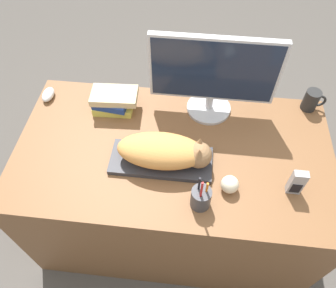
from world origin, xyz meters
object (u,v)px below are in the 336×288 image
(monitor, at_px, (214,74))
(coffee_mug, at_px, (312,100))
(keyboard, at_px, (161,161))
(phone, at_px, (297,183))
(book_stack, at_px, (113,100))
(cat, at_px, (167,151))
(pen_cup, at_px, (201,198))
(baseball, at_px, (230,184))
(computer_mouse, at_px, (48,94))

(monitor, bearing_deg, coffee_mug, 7.54)
(coffee_mug, bearing_deg, keyboard, -149.51)
(keyboard, height_order, coffee_mug, coffee_mug)
(keyboard, xyz_separation_m, monitor, (0.20, 0.34, 0.22))
(phone, bearing_deg, book_stack, 155.46)
(cat, height_order, pen_cup, pen_cup)
(cat, distance_m, phone, 0.54)
(phone, bearing_deg, cat, 171.38)
(keyboard, relative_size, cat, 1.10)
(keyboard, xyz_separation_m, baseball, (0.29, -0.10, 0.03))
(keyboard, distance_m, baseball, 0.31)
(keyboard, bearing_deg, computer_mouse, 151.76)
(monitor, relative_size, phone, 4.34)
(baseball, relative_size, book_stack, 0.33)
(monitor, distance_m, book_stack, 0.50)
(cat, relative_size, monitor, 0.70)
(book_stack, bearing_deg, pen_cup, -46.78)
(coffee_mug, height_order, book_stack, same)
(keyboard, relative_size, monitor, 0.77)
(monitor, relative_size, computer_mouse, 5.80)
(phone, bearing_deg, computer_mouse, 160.61)
(monitor, xyz_separation_m, coffee_mug, (0.50, 0.07, -0.18))
(keyboard, relative_size, baseball, 5.92)
(keyboard, relative_size, coffee_mug, 4.07)
(baseball, height_order, book_stack, book_stack)
(baseball, xyz_separation_m, book_stack, (-0.57, 0.40, 0.02))
(book_stack, bearing_deg, baseball, -35.20)
(cat, distance_m, computer_mouse, 0.73)
(computer_mouse, distance_m, coffee_mug, 1.32)
(keyboard, xyz_separation_m, cat, (0.03, 0.00, 0.08))
(cat, distance_m, coffee_mug, 0.78)
(coffee_mug, height_order, baseball, coffee_mug)
(computer_mouse, height_order, coffee_mug, coffee_mug)
(computer_mouse, xyz_separation_m, baseball, (0.92, -0.44, 0.02))
(phone, bearing_deg, pen_cup, -164.87)
(book_stack, bearing_deg, keyboard, -47.64)
(keyboard, relative_size, computer_mouse, 4.49)
(monitor, bearing_deg, phone, -49.41)
(monitor, height_order, book_stack, monitor)
(pen_cup, relative_size, phone, 1.48)
(cat, bearing_deg, baseball, -20.71)
(keyboard, xyz_separation_m, phone, (0.56, -0.08, 0.05))
(baseball, bearing_deg, pen_cup, -144.89)
(keyboard, distance_m, coffee_mug, 0.80)
(computer_mouse, distance_m, baseball, 1.02)
(cat, bearing_deg, keyboard, -180.00)
(keyboard, xyz_separation_m, computer_mouse, (-0.62, 0.33, 0.01))
(computer_mouse, bearing_deg, cat, -27.29)
(phone, bearing_deg, keyboard, 171.77)
(monitor, bearing_deg, keyboard, -119.78)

